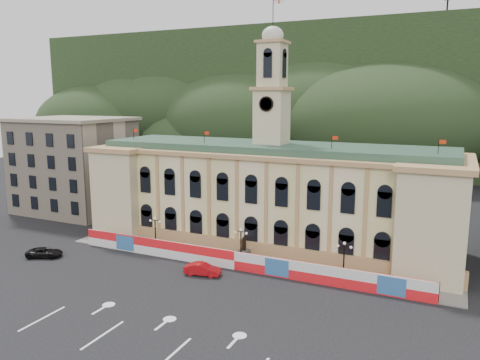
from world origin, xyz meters
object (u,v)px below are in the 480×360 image
at_px(lamp_center, 241,243).
at_px(statue, 244,254).
at_px(red_sedan, 203,269).
at_px(black_suv, 44,253).

bearing_deg(lamp_center, statue, 90.00).
bearing_deg(lamp_center, red_sedan, -117.66).
bearing_deg(black_suv, red_sedan, -105.98).
relative_size(lamp_center, black_suv, 0.94).
relative_size(lamp_center, red_sedan, 1.04).
distance_m(statue, black_suv, 28.60).
distance_m(statue, red_sedan, 7.13).
height_order(statue, lamp_center, lamp_center).
height_order(statue, black_suv, statue).
xyz_separation_m(statue, lamp_center, (0.00, -1.00, 1.89)).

